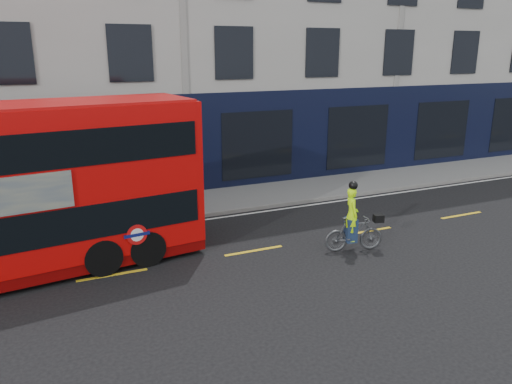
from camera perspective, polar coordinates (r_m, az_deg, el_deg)
ground at (r=13.33m, az=2.37°, el=-9.01°), size 120.00×120.00×0.00m
pavement at (r=18.97m, az=-6.32°, el=-1.20°), size 60.00×3.00×0.12m
kerb at (r=17.61m, az=-4.83°, el=-2.51°), size 60.00×0.12×0.13m
building_terrace at (r=24.44m, az=-11.81°, el=20.02°), size 50.00×10.07×15.00m
road_edge_line at (r=17.36m, az=-4.50°, el=-2.98°), size 58.00×0.10×0.01m
lane_dashes at (r=14.57m, az=-0.25°, el=-6.73°), size 58.00×0.12×0.01m
cyclist at (r=14.61m, az=11.06°, el=-4.05°), size 1.78×0.89×2.10m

